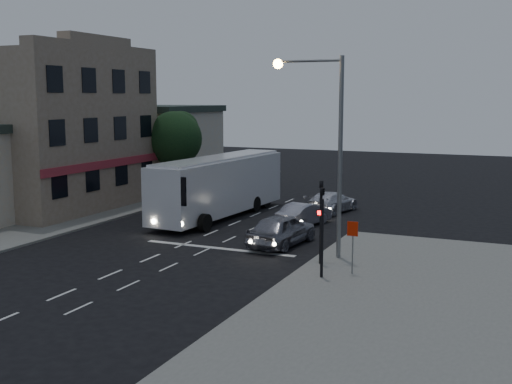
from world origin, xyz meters
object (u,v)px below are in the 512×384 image
at_px(car_sedan_b, 332,202).
at_px(regulatory_sign, 353,239).
at_px(tour_bus, 219,185).
at_px(traffic_signal_main, 321,212).
at_px(traffic_signal_side, 322,221).
at_px(car_suv, 282,230).
at_px(car_sedan_a, 304,214).
at_px(streetlight, 326,133).
at_px(street_tree, 175,136).

bearing_deg(car_sedan_b, regulatory_sign, 120.55).
height_order(car_sedan_b, regulatory_sign, regulatory_sign).
xyz_separation_m(tour_bus, regulatory_sign, (10.99, -9.59, -0.42)).
xyz_separation_m(traffic_signal_main, regulatory_sign, (1.70, -1.01, -0.82)).
xyz_separation_m(car_sedan_b, traffic_signal_side, (4.15, -14.93, 1.75)).
relative_size(car_suv, traffic_signal_side, 1.16).
relative_size(car_sedan_a, traffic_signal_main, 0.99).
height_order(traffic_signal_main, streetlight, streetlight).
xyz_separation_m(car_sedan_a, traffic_signal_main, (3.65, -8.18, 1.75)).
relative_size(car_suv, car_sedan_a, 1.18).
distance_m(streetlight, street_tree, 20.19).
relative_size(traffic_signal_side, streetlight, 0.46).
bearing_deg(streetlight, regulatory_sign, -51.25).
bearing_deg(tour_bus, car_suv, -37.87).
distance_m(car_suv, car_sedan_a, 5.20).
xyz_separation_m(car_sedan_a, car_sedan_b, (0.20, 4.77, 0.00)).
height_order(car_sedan_b, streetlight, streetlight).
height_order(tour_bus, streetlight, streetlight).
xyz_separation_m(tour_bus, traffic_signal_side, (9.99, -10.55, 0.40)).
bearing_deg(car_sedan_a, traffic_signal_main, 126.24).
height_order(regulatory_sign, streetlight, streetlight).
xyz_separation_m(car_sedan_a, streetlight, (3.39, -6.76, 5.07)).
bearing_deg(traffic_signal_main, regulatory_sign, -30.84).
distance_m(car_suv, streetlight, 5.86).
relative_size(car_sedan_b, traffic_signal_main, 1.13).
distance_m(car_suv, car_sedan_b, 9.94).
distance_m(tour_bus, car_sedan_a, 5.81).
bearing_deg(streetlight, street_tree, 140.49).
xyz_separation_m(streetlight, street_tree, (-15.55, 12.82, -1.23)).
relative_size(car_sedan_b, street_tree, 0.74).
bearing_deg(car_suv, streetlight, 155.81).
height_order(tour_bus, car_sedan_b, tour_bus).
relative_size(traffic_signal_main, streetlight, 0.46).
bearing_deg(car_suv, car_sedan_a, -76.81).
bearing_deg(traffic_signal_main, street_tree, 137.97).
distance_m(car_sedan_a, traffic_signal_side, 11.19).
bearing_deg(regulatory_sign, car_sedan_a, 120.19).
bearing_deg(street_tree, traffic_signal_side, -44.50).
xyz_separation_m(car_suv, streetlight, (2.75, -1.60, 4.92)).
bearing_deg(street_tree, car_sedan_b, -5.99).
bearing_deg(traffic_signal_side, tour_bus, 133.43).
bearing_deg(streetlight, tour_bus, 141.63).
bearing_deg(regulatory_sign, car_sedan_b, 110.25).
relative_size(traffic_signal_side, street_tree, 0.66).
bearing_deg(regulatory_sign, tour_bus, 138.89).
bearing_deg(traffic_signal_main, streetlight, 100.20).
distance_m(traffic_signal_side, street_tree, 23.24).
height_order(car_suv, car_sedan_b, car_suv).
bearing_deg(traffic_signal_side, car_sedan_a, 113.18).
bearing_deg(car_sedan_a, regulatory_sign, 132.38).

